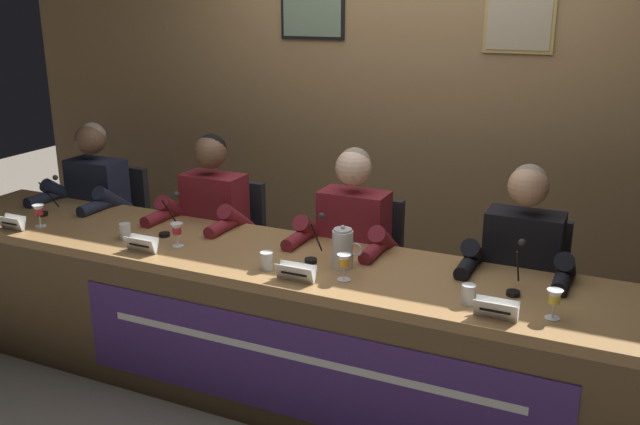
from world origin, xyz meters
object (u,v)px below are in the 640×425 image
object	(u,v)px
juice_glass_far_left	(39,211)
nameplate_right	(496,309)
conference_table	(310,314)
water_cup_right	(468,295)
nameplate_left	(142,244)
panelist_center	(348,246)
nameplate_center	(296,273)
water_pitcher_central	(343,248)
panelist_left	(207,224)
microphone_far_left	(47,201)
panelist_far_left	(90,205)
microphone_right	(516,276)
water_cup_left	(125,232)
juice_glass_center	(344,262)
chair_right	(521,309)
chair_far_left	(115,237)
juice_glass_left	(177,230)
microphone_center	(314,245)
juice_glass_right	(554,299)
panelist_right	(518,273)
microphone_left	(169,221)
water_cup_center	(267,262)
nameplate_far_left	(12,223)
chair_center	(361,281)
chair_left	(228,257)

from	to	relation	value
juice_glass_far_left	nameplate_right	bearing A→B (deg)	-2.27
conference_table	water_cup_right	xyz separation A→B (m)	(0.76, -0.05, 0.27)
nameplate_left	panelist_center	bearing A→B (deg)	34.65
nameplate_center	water_pitcher_central	distance (m)	0.28
panelist_left	nameplate_center	bearing A→B (deg)	-34.44
microphone_far_left	water_pitcher_central	bearing A→B (deg)	-1.39
panelist_far_left	microphone_right	size ratio (longest dim) A/B	5.70
juice_glass_far_left	water_cup_left	distance (m)	0.58
water_cup_left	panelist_far_left	bearing A→B (deg)	145.17
juice_glass_center	chair_right	distance (m)	1.07
chair_far_left	panelist_left	xyz separation A→B (m)	(0.88, -0.20, 0.28)
water_cup_right	juice_glass_left	bearing A→B (deg)	177.64
water_cup_left	water_pitcher_central	bearing A→B (deg)	5.60
conference_table	microphone_center	xyz separation A→B (m)	(-0.04, 0.13, 0.30)
microphone_center	juice_glass_right	size ratio (longest dim) A/B	1.74
panelist_center	water_cup_right	bearing A→B (deg)	-34.34
microphone_far_left	panelist_center	xyz separation A→B (m)	(1.79, 0.32, -0.11)
panelist_right	microphone_left	bearing A→B (deg)	-169.87
panelist_left	microphone_right	bearing A→B (deg)	-9.88
nameplate_center	water_cup_center	xyz separation A→B (m)	(-0.19, 0.07, -0.00)
microphone_far_left	water_cup_right	bearing A→B (deg)	-4.52
water_pitcher_central	juice_glass_far_left	bearing A→B (deg)	-175.23
conference_table	microphone_right	world-z (taller)	microphone_right
microphone_far_left	nameplate_right	world-z (taller)	microphone_far_left
juice_glass_left	water_pitcher_central	world-z (taller)	water_pitcher_central
microphone_right	nameplate_far_left	bearing A→B (deg)	-173.37
chair_center	nameplate_center	distance (m)	0.88
panelist_far_left	water_cup_left	size ratio (longest dim) A/B	14.49
chair_far_left	panelist_center	xyz separation A→B (m)	(1.77, -0.20, 0.28)
chair_far_left	microphone_left	bearing A→B (deg)	-31.28
water_cup_left	microphone_left	bearing A→B (deg)	45.16
chair_far_left	chair_left	world-z (taller)	same
conference_table	water_cup_center	xyz separation A→B (m)	(-0.19, -0.07, 0.27)
juice_glass_left	microphone_right	world-z (taller)	microphone_right
chair_right	nameplate_center	bearing A→B (deg)	-137.49
nameplate_left	water_cup_center	world-z (taller)	water_cup_center
chair_left	nameplate_left	xyz separation A→B (m)	(0.01, -0.80, 0.35)
nameplate_center	panelist_right	xyz separation A→B (m)	(0.88, 0.61, -0.07)
nameplate_center	juice_glass_right	size ratio (longest dim) A/B	1.47
microphone_far_left	water_cup_left	distance (m)	0.73
conference_table	chair_left	distance (m)	1.11
water_cup_center	water_pitcher_central	xyz separation A→B (m)	(0.31, 0.17, 0.06)
panelist_right	nameplate_far_left	bearing A→B (deg)	-166.64
juice_glass_far_left	juice_glass_right	distance (m)	2.75
panelist_right	juice_glass_right	xyz separation A→B (m)	(0.22, -0.52, 0.12)
juice_glass_right	chair_left	bearing A→B (deg)	160.12
juice_glass_far_left	chair_right	world-z (taller)	chair_right
nameplate_right	juice_glass_right	distance (m)	0.23
juice_glass_left	microphone_far_left	bearing A→B (deg)	172.34
nameplate_right	water_cup_right	xyz separation A→B (m)	(-0.13, 0.09, -0.00)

